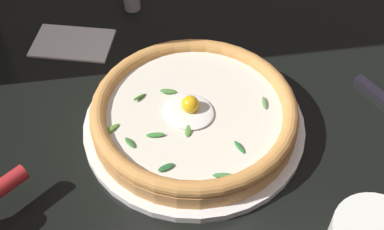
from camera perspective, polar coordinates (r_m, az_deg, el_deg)
ground_plane at (r=0.78m, az=2.66°, el=-3.75°), size 2.40×2.40×0.03m
pizza_plate at (r=0.78m, az=0.00°, el=-1.28°), size 0.34×0.34×0.01m
pizza at (r=0.76m, az=-0.01°, el=0.06°), size 0.31×0.31×0.06m
folded_napkin at (r=0.95m, az=-13.14°, el=8.01°), size 0.17×0.15×0.01m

